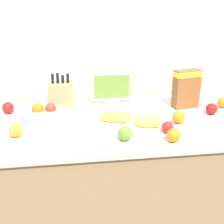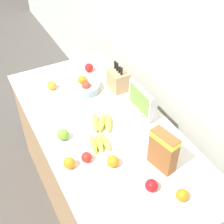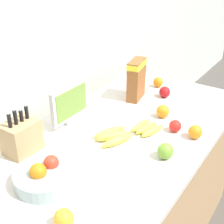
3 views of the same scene
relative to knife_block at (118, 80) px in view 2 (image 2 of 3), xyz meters
The scene contains 17 objects.
ground_plane 1.10m from the knife_block, 41.56° to the right, with size 14.00×14.00×0.00m, color #514C47.
wall_back 0.58m from the knife_block, 45.24° to the left, with size 9.00×0.06×2.60m.
counter 0.71m from the knife_block, 41.56° to the right, with size 1.90×0.89×0.91m.
knife_block is the anchor object (origin of this frame).
small_monitor 0.35m from the knife_block, ahead, with size 0.29×0.03×0.23m.
cereal_box 0.85m from the knife_block, 10.32° to the right, with size 0.19×0.11×0.26m.
fruit_bowl 0.28m from the knife_block, 112.74° to the right, with size 0.26×0.26×0.11m.
banana_bunch_left 0.65m from the knife_block, 39.31° to the right, with size 0.18×0.15×0.04m.
banana_bunch_right 0.46m from the knife_block, 43.00° to the right, with size 0.24×0.19×0.04m.
apple_rightmost 0.69m from the knife_block, 60.69° to the right, with size 0.08×0.08×0.08m, color #6B9E33.
apple_front 0.36m from the knife_block, 163.25° to the right, with size 0.08×0.08×0.08m, color red.
apple_leftmost 1.00m from the knife_block, 17.62° to the right, with size 0.07×0.07×0.07m, color #A31419.
apple_near_bananas 0.80m from the knife_block, 42.62° to the right, with size 0.07×0.07×0.07m, color red.
orange_front_left 0.81m from the knife_block, 30.79° to the right, with size 0.08×0.08×0.08m, color orange.
orange_mid_left 1.10m from the knife_block, ahead, with size 0.07×0.07×0.07m, color orange.
orange_back_center 0.54m from the knife_block, 116.57° to the right, with size 0.07×0.07×0.07m, color orange.
orange_near_bowl 0.88m from the knife_block, 48.25° to the right, with size 0.07×0.07×0.07m, color orange.
Camera 2 is at (1.45, -0.69, 2.40)m, focal length 50.00 mm.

